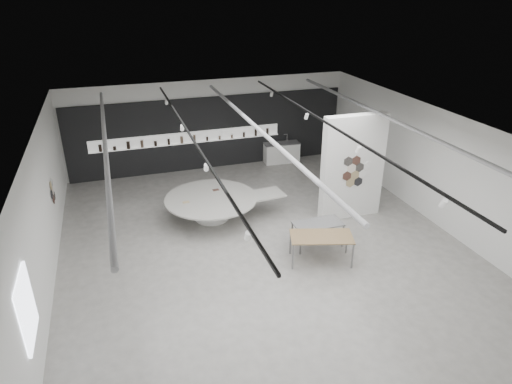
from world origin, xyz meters
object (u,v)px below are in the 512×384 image
object	(u,v)px
display_island	(213,205)
sample_table_wood	(321,238)
kitchen_counter	(282,153)
partition_column	(353,167)
sample_table_stone	(318,225)

from	to	relation	value
display_island	sample_table_wood	size ratio (longest dim) A/B	2.16
sample_table_wood	kitchen_counter	xyz separation A→B (m)	(1.79, 7.83, -0.32)
partition_column	sample_table_stone	xyz separation A→B (m)	(-1.89, -1.45, -1.10)
sample_table_wood	kitchen_counter	distance (m)	8.04
display_island	kitchen_counter	xyz separation A→B (m)	(4.14, 4.30, -0.07)
partition_column	sample_table_wood	distance (m)	3.32
sample_table_wood	sample_table_stone	distance (m)	0.89
partition_column	kitchen_counter	size ratio (longest dim) A/B	2.22
sample_table_wood	kitchen_counter	world-z (taller)	kitchen_counter
partition_column	display_island	xyz separation A→B (m)	(-4.53, 1.23, -1.28)
partition_column	display_island	distance (m)	4.86
display_island	sample_table_stone	distance (m)	3.77
sample_table_wood	sample_table_stone	size ratio (longest dim) A/B	1.31
partition_column	display_island	bearing A→B (deg)	164.76
kitchen_counter	sample_table_wood	bearing A→B (deg)	-100.11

